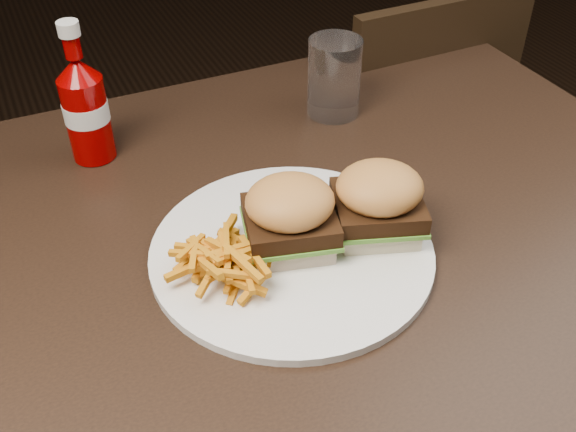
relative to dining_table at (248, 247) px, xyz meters
name	(u,v)px	position (x,y,z in m)	size (l,w,h in m)	color
dining_table	(248,247)	(0.00, 0.00, 0.00)	(1.20, 0.80, 0.04)	black
chair_far	(376,151)	(0.51, 0.50, -0.30)	(0.38, 0.38, 0.04)	black
plate	(292,251)	(0.03, -0.05, 0.03)	(0.33, 0.33, 0.01)	white
sandwich_half_a	(290,238)	(0.03, -0.05, 0.04)	(0.09, 0.08, 0.02)	beige
sandwich_half_b	(376,223)	(0.14, -0.07, 0.04)	(0.09, 0.08, 0.02)	beige
fries_pile	(230,257)	(-0.05, -0.06, 0.05)	(0.10, 0.10, 0.04)	#C57D12
ketchup_bottle	(88,119)	(-0.13, 0.25, 0.08)	(0.06, 0.06, 0.12)	#7F0000
tumbler	(334,79)	(0.23, 0.21, 0.08)	(0.08, 0.08, 0.12)	white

